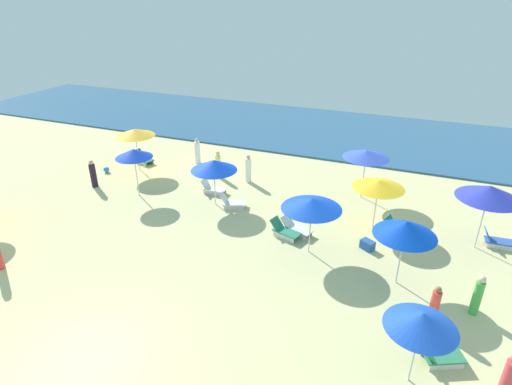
{
  "coord_description": "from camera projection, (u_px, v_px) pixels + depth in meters",
  "views": [
    {
      "loc": [
        7.85,
        -6.24,
        9.71
      ],
      "look_at": [
        1.34,
        9.71,
        1.32
      ],
      "focal_mm": 29.25,
      "sensor_mm": 36.0,
      "label": 1
    }
  ],
  "objects": [
    {
      "name": "ground_plane",
      "position": [
        87.0,
        361.0,
        12.11
      ],
      "size": [
        60.0,
        60.0,
        0.0
      ],
      "primitive_type": "plane",
      "color": "beige"
    },
    {
      "name": "ocean",
      "position": [
        310.0,
        129.0,
        32.13
      ],
      "size": [
        60.0,
        11.82,
        0.12
      ],
      "primitive_type": "cube",
      "color": "#2E5A83",
      "rests_on": "ground_plane"
    },
    {
      "name": "umbrella_0",
      "position": [
        312.0,
        204.0,
        16.2
      ],
      "size": [
        2.4,
        2.4,
        2.45
      ],
      "color": "silver",
      "rests_on": "ground_plane"
    },
    {
      "name": "lounge_chair_0_0",
      "position": [
        285.0,
        231.0,
        18.1
      ],
      "size": [
        1.47,
        0.93,
        0.73
      ],
      "rotation": [
        0.0,
        0.0,
        1.28
      ],
      "color": "silver",
      "rests_on": "ground_plane"
    },
    {
      "name": "lounge_chair_0_1",
      "position": [
        296.0,
        228.0,
        18.39
      ],
      "size": [
        1.53,
        0.95,
        0.67
      ],
      "rotation": [
        0.0,
        0.0,
        1.28
      ],
      "color": "silver",
      "rests_on": "ground_plane"
    },
    {
      "name": "umbrella_1",
      "position": [
        366.0,
        154.0,
        20.64
      ],
      "size": [
        2.31,
        2.31,
        2.58
      ],
      "color": "silver",
      "rests_on": "ground_plane"
    },
    {
      "name": "umbrella_2",
      "position": [
        214.0,
        165.0,
        20.04
      ],
      "size": [
        2.25,
        2.25,
        2.38
      ],
      "color": "silver",
      "rests_on": "ground_plane"
    },
    {
      "name": "lounge_chair_2_0",
      "position": [
        213.0,
        188.0,
        22.01
      ],
      "size": [
        1.3,
        0.59,
        0.73
      ],
      "rotation": [
        0.0,
        0.0,
        1.57
      ],
      "color": "silver",
      "rests_on": "ground_plane"
    },
    {
      "name": "lounge_chair_2_1",
      "position": [
        232.0,
        203.0,
        20.56
      ],
      "size": [
        1.33,
        0.92,
        0.75
      ],
      "rotation": [
        0.0,
        0.0,
        1.86
      ],
      "color": "silver",
      "rests_on": "ground_plane"
    },
    {
      "name": "umbrella_3",
      "position": [
        489.0,
        192.0,
        16.34
      ],
      "size": [
        2.45,
        2.45,
        2.84
      ],
      "color": "silver",
      "rests_on": "ground_plane"
    },
    {
      "name": "lounge_chair_3_0",
      "position": [
        498.0,
        241.0,
        17.4
      ],
      "size": [
        1.37,
        0.66,
        0.75
      ],
      "rotation": [
        0.0,
        0.0,
        1.65
      ],
      "color": "silver",
      "rests_on": "ground_plane"
    },
    {
      "name": "umbrella_4",
      "position": [
        379.0,
        184.0,
        18.07
      ],
      "size": [
        2.27,
        2.27,
        2.31
      ],
      "color": "silver",
      "rests_on": "ground_plane"
    },
    {
      "name": "lounge_chair_4_0",
      "position": [
        399.0,
        229.0,
        18.32
      ],
      "size": [
        1.51,
        1.02,
        0.68
      ],
      "rotation": [
        0.0,
        0.0,
        1.26
      ],
      "color": "silver",
      "rests_on": "ground_plane"
    },
    {
      "name": "umbrella_5",
      "position": [
        134.0,
        153.0,
        20.86
      ],
      "size": [
        1.87,
        1.87,
        2.57
      ],
      "color": "silver",
      "rests_on": "ground_plane"
    },
    {
      "name": "umbrella_6",
      "position": [
        135.0,
        133.0,
        23.98
      ],
      "size": [
        2.27,
        2.27,
        2.52
      ],
      "color": "silver",
      "rests_on": "ground_plane"
    },
    {
      "name": "lounge_chair_6_0",
      "position": [
        143.0,
        159.0,
        25.91
      ],
      "size": [
        1.55,
        1.05,
        0.72
      ],
      "rotation": [
        0.0,
        0.0,
        1.25
      ],
      "color": "silver",
      "rests_on": "ground_plane"
    },
    {
      "name": "umbrella_7",
      "position": [
        406.0,
        228.0,
        14.36
      ],
      "size": [
        2.2,
        2.2,
        2.58
      ],
      "color": "silver",
      "rests_on": "ground_plane"
    },
    {
      "name": "umbrella_8",
      "position": [
        422.0,
        321.0,
        10.59
      ],
      "size": [
        1.89,
        1.89,
        2.38
      ],
      "color": "silver",
      "rests_on": "ground_plane"
    },
    {
      "name": "lounge_chair_8_0",
      "position": [
        439.0,
        355.0,
        11.95
      ],
      "size": [
        1.43,
        1.14,
        0.69
      ],
      "rotation": [
        0.0,
        0.0,
        2.02
      ],
      "color": "silver",
      "rests_on": "ground_plane"
    },
    {
      "name": "beachgoer_0",
      "position": [
        197.0,
        152.0,
        25.65
      ],
      "size": [
        0.43,
        0.43,
        1.59
      ],
      "rotation": [
        0.0,
        0.0,
        1.18
      ],
      "color": "white",
      "rests_on": "ground_plane"
    },
    {
      "name": "beachgoer_1",
      "position": [
        248.0,
        170.0,
        23.1
      ],
      "size": [
        0.41,
        0.41,
        1.59
      ],
      "rotation": [
        0.0,
        0.0,
        6.01
      ],
      "color": "white",
      "rests_on": "ground_plane"
    },
    {
      "name": "beachgoer_3",
      "position": [
        93.0,
        174.0,
        22.54
      ],
      "size": [
        0.35,
        0.35,
        1.54
      ],
      "rotation": [
        0.0,
        0.0,
        0.05
      ],
      "color": "#27172D",
      "rests_on": "ground_plane"
    },
    {
      "name": "beachgoer_4",
      "position": [
        477.0,
        296.0,
        13.58
      ],
      "size": [
        0.34,
        0.34,
        1.51
      ],
      "rotation": [
        0.0,
        0.0,
        3.35
      ],
      "color": "green",
      "rests_on": "ground_plane"
    },
    {
      "name": "beachgoer_5",
      "position": [
        218.0,
        165.0,
        23.75
      ],
      "size": [
        0.42,
        0.42,
        1.54
      ],
      "rotation": [
        0.0,
        0.0,
        5.38
      ],
      "color": "#E2F165",
      "rests_on": "ground_plane"
    },
    {
      "name": "beachgoer_6",
      "position": [
        434.0,
        307.0,
        13.13
      ],
      "size": [
        0.4,
        0.4,
        1.5
      ],
      "rotation": [
        0.0,
        0.0,
        2.28
      ],
      "color": "#EE483E",
      "rests_on": "ground_plane"
    },
    {
      "name": "beachgoer_7",
      "position": [
        508.0,
        382.0,
        10.5
      ],
      "size": [
        0.44,
        0.44,
        1.72
      ],
      "rotation": [
        0.0,
        0.0,
        5.05
      ],
      "color": "#E34751",
      "rests_on": "ground_plane"
    },
    {
      "name": "cooler_box_0",
      "position": [
        367.0,
        245.0,
        17.28
      ],
      "size": [
        0.66,
        0.6,
        0.39
      ],
      "primitive_type": "cube",
      "rotation": [
        0.0,
        0.0,
        2.62
      ],
      "color": "#2452A5",
      "rests_on": "ground_plane"
    },
    {
      "name": "beach_ball_1",
      "position": [
        106.0,
        170.0,
        24.56
      ],
      "size": [
        0.34,
        0.34,
        0.34
      ],
      "primitive_type": "sphere",
      "color": "#268DE4",
      "rests_on": "ground_plane"
    }
  ]
}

